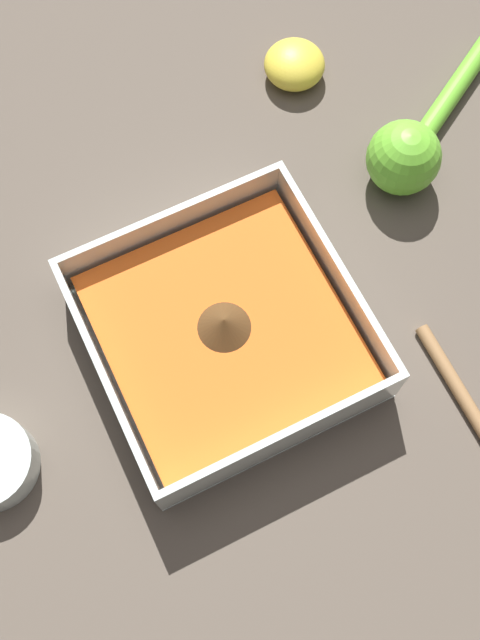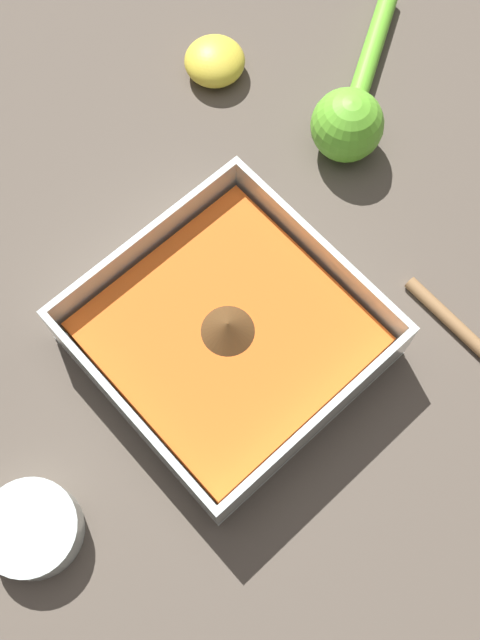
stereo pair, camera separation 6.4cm
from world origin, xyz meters
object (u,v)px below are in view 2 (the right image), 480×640
at_px(lemon_squeezer, 351,113).
at_px(lemon_half, 215,61).
at_px(square_dish, 228,338).
at_px(spice_bowl, 33,529).

bearing_deg(lemon_squeezer, lemon_half, -101.37).
distance_m(square_dish, lemon_squeezer, 0.25).
height_order(lemon_squeezer, lemon_half, lemon_squeezer).
distance_m(spice_bowl, lemon_half, 0.48).
bearing_deg(lemon_squeezer, spice_bowl, -17.68).
bearing_deg(square_dish, lemon_squeezer, -159.73).
distance_m(lemon_squeezer, lemon_half, 0.15).
distance_m(square_dish, spice_bowl, 0.22).
relative_size(spice_bowl, lemon_half, 1.26).
bearing_deg(lemon_half, square_dish, 50.63).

